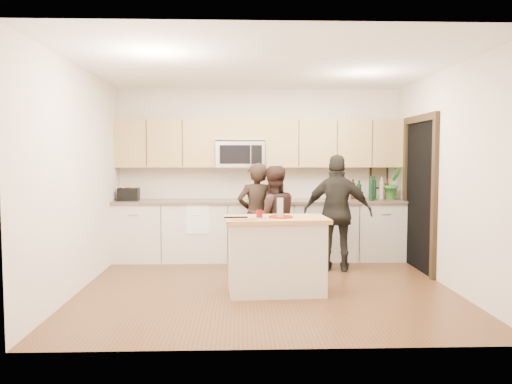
{
  "coord_description": "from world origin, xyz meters",
  "views": [
    {
      "loc": [
        -0.32,
        -6.07,
        1.61
      ],
      "look_at": [
        -0.11,
        0.35,
        1.16
      ],
      "focal_mm": 35.0,
      "sensor_mm": 36.0,
      "label": 1
    }
  ],
  "objects_px": {
    "woman_center": "(273,218)",
    "island": "(276,255)",
    "woman_right": "(338,213)",
    "woman_left": "(256,215)",
    "toaster": "(129,194)"
  },
  "relations": [
    {
      "from": "woman_center",
      "to": "woman_right",
      "type": "bearing_deg",
      "value": 167.4
    },
    {
      "from": "woman_center",
      "to": "woman_left",
      "type": "bearing_deg",
      "value": -50.82
    },
    {
      "from": "island",
      "to": "woman_center",
      "type": "relative_size",
      "value": 0.83
    },
    {
      "from": "woman_left",
      "to": "woman_center",
      "type": "bearing_deg",
      "value": 126.85
    },
    {
      "from": "toaster",
      "to": "woman_center",
      "type": "distance_m",
      "value": 2.33
    },
    {
      "from": "woman_left",
      "to": "toaster",
      "type": "bearing_deg",
      "value": -27.47
    },
    {
      "from": "woman_center",
      "to": "island",
      "type": "bearing_deg",
      "value": 78.12
    },
    {
      "from": "toaster",
      "to": "woman_center",
      "type": "bearing_deg",
      "value": -18.77
    },
    {
      "from": "island",
      "to": "woman_right",
      "type": "xyz_separation_m",
      "value": [
        0.95,
        1.11,
        0.37
      ]
    },
    {
      "from": "island",
      "to": "woman_center",
      "type": "height_order",
      "value": "woman_center"
    },
    {
      "from": "woman_left",
      "to": "woman_right",
      "type": "relative_size",
      "value": 0.93
    },
    {
      "from": "woman_left",
      "to": "woman_center",
      "type": "relative_size",
      "value": 1.03
    },
    {
      "from": "woman_left",
      "to": "woman_right",
      "type": "distance_m",
      "value": 1.17
    },
    {
      "from": "toaster",
      "to": "woman_left",
      "type": "relative_size",
      "value": 0.2
    },
    {
      "from": "island",
      "to": "woman_center",
      "type": "xyz_separation_m",
      "value": [
        0.04,
        1.16,
        0.29
      ]
    }
  ]
}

